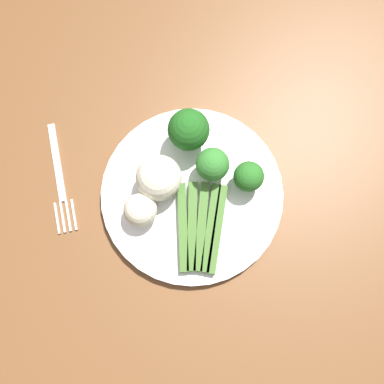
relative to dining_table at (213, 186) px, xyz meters
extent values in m
cube|color=tan|center=(0.00, 0.00, -0.65)|extent=(6.00, 6.00, 0.02)
cube|color=brown|center=(0.00, 0.00, 0.08)|extent=(1.43, 0.81, 0.04)
cylinder|color=#9E754C|center=(-0.32, -0.44, -0.41)|extent=(0.04, 0.04, 0.45)
cylinder|color=#9E754C|center=(0.02, -0.48, -0.41)|extent=(0.04, 0.04, 0.45)
cylinder|color=white|center=(0.03, 0.04, 0.11)|extent=(0.26, 0.26, 0.01)
cube|color=#3D6626|center=(0.00, 0.09, 0.13)|extent=(0.03, 0.12, 0.01)
cube|color=#3D6626|center=(0.01, 0.09, 0.13)|extent=(0.03, 0.12, 0.01)
cube|color=#3D6626|center=(0.02, 0.09, 0.13)|extent=(0.02, 0.12, 0.01)
cube|color=#3D6626|center=(0.03, 0.09, 0.13)|extent=(0.01, 0.12, 0.01)
cube|color=#3D6626|center=(0.05, 0.09, 0.13)|extent=(0.02, 0.12, 0.01)
cylinder|color=#568E33|center=(-0.04, 0.03, 0.13)|extent=(0.01, 0.01, 0.01)
sphere|color=#286B23|center=(-0.04, 0.03, 0.15)|extent=(0.04, 0.04, 0.04)
cylinder|color=#4C7F2B|center=(0.04, -0.04, 0.13)|extent=(0.02, 0.02, 0.02)
sphere|color=#1E5B1C|center=(0.04, -0.04, 0.16)|extent=(0.06, 0.06, 0.06)
cylinder|color=#609E3D|center=(0.01, 0.01, 0.13)|extent=(0.02, 0.02, 0.02)
sphere|color=#337A2D|center=(0.01, 0.01, 0.15)|extent=(0.05, 0.05, 0.05)
sphere|color=white|center=(0.08, 0.03, 0.15)|extent=(0.06, 0.06, 0.06)
sphere|color=silver|center=(0.10, 0.07, 0.14)|extent=(0.05, 0.05, 0.05)
cube|color=silver|center=(0.23, -0.01, 0.11)|extent=(0.04, 0.12, 0.00)
cube|color=silver|center=(0.22, 0.08, 0.11)|extent=(0.01, 0.04, 0.00)
cube|color=silver|center=(0.22, 0.07, 0.11)|extent=(0.01, 0.04, 0.00)
cube|color=silver|center=(0.21, 0.07, 0.11)|extent=(0.01, 0.04, 0.00)
cube|color=silver|center=(0.20, 0.07, 0.11)|extent=(0.01, 0.04, 0.00)
camera|label=1|loc=(0.03, 0.18, 0.70)|focal=40.28mm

